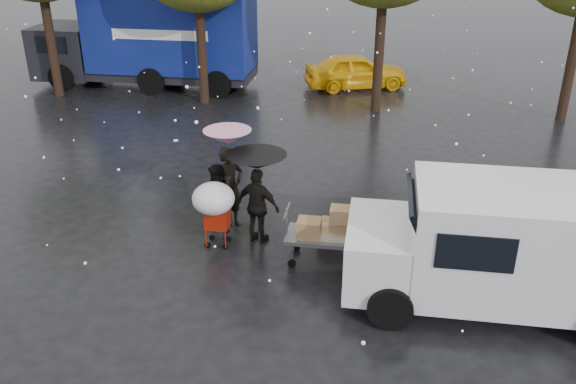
% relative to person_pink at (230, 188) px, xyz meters
% --- Properties ---
extents(ground, '(90.00, 90.00, 0.00)m').
position_rel_person_pink_xyz_m(ground, '(0.38, -1.22, -0.92)').
color(ground, black).
rests_on(ground, ground).
extents(person_pink, '(0.77, 0.79, 1.83)m').
position_rel_person_pink_xyz_m(person_pink, '(0.00, 0.00, 0.00)').
color(person_pink, black).
rests_on(person_pink, ground).
extents(person_middle, '(0.85, 0.72, 1.51)m').
position_rel_person_pink_xyz_m(person_middle, '(-0.18, -0.25, -0.16)').
color(person_middle, black).
rests_on(person_middle, ground).
extents(person_black, '(1.02, 0.66, 1.62)m').
position_rel_person_pink_xyz_m(person_black, '(0.72, -0.55, -0.10)').
color(person_black, black).
rests_on(person_black, ground).
extents(umbrella_pink, '(1.00, 1.00, 2.21)m').
position_rel_person_pink_xyz_m(umbrella_pink, '(0.00, -0.00, 1.14)').
color(umbrella_pink, '#4C4C4C').
rests_on(umbrella_pink, ground).
extents(umbrella_black, '(1.19, 1.19, 1.94)m').
position_rel_person_pink_xyz_m(umbrella_black, '(0.72, -0.55, 0.87)').
color(umbrella_black, '#4C4C4C').
rests_on(umbrella_black, ground).
extents(vendor_cart, '(1.52, 0.80, 1.27)m').
position_rel_person_pink_xyz_m(vendor_cart, '(2.23, -1.14, -0.19)').
color(vendor_cart, slate).
rests_on(vendor_cart, ground).
extents(shopping_cart, '(0.84, 0.84, 1.46)m').
position_rel_person_pink_xyz_m(shopping_cart, '(-0.07, -1.00, 0.15)').
color(shopping_cart, red).
rests_on(shopping_cart, ground).
extents(white_van, '(4.91, 2.18, 2.20)m').
position_rel_person_pink_xyz_m(white_van, '(5.24, -2.05, 0.25)').
color(white_van, white).
rests_on(white_van, ground).
extents(blue_truck, '(8.30, 2.60, 3.50)m').
position_rel_person_pink_xyz_m(blue_truck, '(-5.62, 10.59, 0.84)').
color(blue_truck, navy).
rests_on(blue_truck, ground).
extents(box_ground_near, '(0.58, 0.50, 0.46)m').
position_rel_person_pink_xyz_m(box_ground_near, '(2.22, -0.32, -0.68)').
color(box_ground_near, olive).
rests_on(box_ground_near, ground).
extents(box_ground_far, '(0.41, 0.32, 0.31)m').
position_rel_person_pink_xyz_m(box_ground_far, '(2.89, 0.79, -0.76)').
color(box_ground_far, olive).
rests_on(box_ground_far, ground).
extents(yellow_taxi, '(4.14, 2.71, 1.31)m').
position_rel_person_pink_xyz_m(yellow_taxi, '(2.04, 11.49, -0.26)').
color(yellow_taxi, yellow).
rests_on(yellow_taxi, ground).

